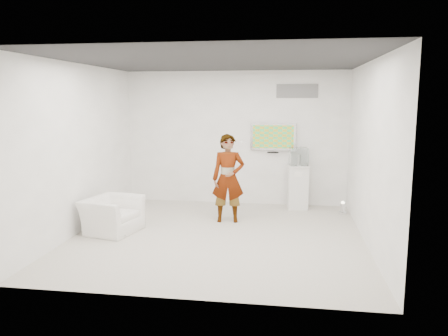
# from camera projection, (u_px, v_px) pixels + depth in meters

# --- Properties ---
(room) EXTENTS (5.01, 5.01, 3.00)m
(room) POSITION_uv_depth(u_px,v_px,m) (218.00, 151.00, 7.44)
(room) COLOR beige
(room) RESTS_ON ground
(tv) EXTENTS (1.00, 0.08, 0.60)m
(tv) POSITION_uv_depth(u_px,v_px,m) (273.00, 137.00, 9.71)
(tv) COLOR silver
(tv) RESTS_ON room
(logo_decal) EXTENTS (0.90, 0.02, 0.30)m
(logo_decal) POSITION_uv_depth(u_px,v_px,m) (297.00, 91.00, 9.51)
(logo_decal) COLOR slate
(logo_decal) RESTS_ON room
(person) EXTENTS (0.67, 0.49, 1.71)m
(person) POSITION_uv_depth(u_px,v_px,m) (228.00, 178.00, 8.45)
(person) COLOR white
(person) RESTS_ON room
(armchair) EXTENTS (1.03, 1.12, 0.63)m
(armchair) POSITION_uv_depth(u_px,v_px,m) (112.00, 215.00, 7.86)
(armchair) COLOR white
(armchair) RESTS_ON room
(pedestal) EXTENTS (0.51, 0.51, 0.96)m
(pedestal) POSITION_uv_depth(u_px,v_px,m) (298.00, 187.00, 9.54)
(pedestal) COLOR silver
(pedestal) RESTS_ON room
(floor_uplight) EXTENTS (0.22, 0.22, 0.26)m
(floor_uplight) POSITION_uv_depth(u_px,v_px,m) (343.00, 208.00, 9.09)
(floor_uplight) COLOR white
(floor_uplight) RESTS_ON room
(vitrine) EXTENTS (0.42, 0.42, 0.38)m
(vitrine) POSITION_uv_depth(u_px,v_px,m) (299.00, 156.00, 9.43)
(vitrine) COLOR silver
(vitrine) RESTS_ON pedestal
(console) EXTENTS (0.07, 0.17, 0.23)m
(console) POSITION_uv_depth(u_px,v_px,m) (298.00, 160.00, 9.44)
(console) COLOR silver
(console) RESTS_ON pedestal
(wii_remote) EXTENTS (0.04, 0.13, 0.03)m
(wii_remote) POSITION_uv_depth(u_px,v_px,m) (241.00, 142.00, 8.49)
(wii_remote) COLOR silver
(wii_remote) RESTS_ON person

